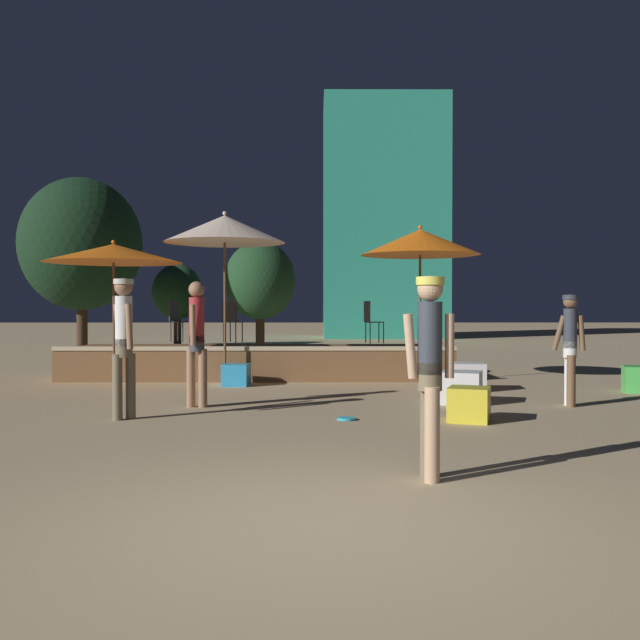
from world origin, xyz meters
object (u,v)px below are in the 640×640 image
(patio_umbrella_2, at_px, (420,242))
(background_tree_2, at_px, (83,265))
(cube_seat_4, at_px, (461,387))
(person_4, at_px, (570,344))
(cube_seat_0, at_px, (236,375))
(person_1, at_px, (430,364))
(person_3, at_px, (124,338))
(background_tree_1, at_px, (177,292))
(bistro_chair_2, at_px, (231,318))
(background_tree_0, at_px, (81,244))
(person_0, at_px, (197,337))
(cube_seat_1, at_px, (469,404))
(bistro_chair_1, at_px, (371,318))
(bistro_chair_0, at_px, (177,317))
(frisbee_disc, at_px, (347,419))
(background_tree_3, at_px, (260,281))
(patio_umbrella_0, at_px, (225,229))
(cube_seat_3, at_px, (639,379))
(cube_seat_2, at_px, (468,377))
(patio_umbrella_1, at_px, (114,254))

(patio_umbrella_2, relative_size, background_tree_2, 0.69)
(cube_seat_4, bearing_deg, person_4, -10.41)
(cube_seat_0, distance_m, person_1, 7.74)
(person_3, bearing_deg, background_tree_1, -118.49)
(bistro_chair_2, height_order, background_tree_0, background_tree_0)
(person_3, relative_size, background_tree_0, 0.36)
(patio_umbrella_2, height_order, person_0, patio_umbrella_2)
(background_tree_1, bearing_deg, cube_seat_0, -74.46)
(cube_seat_1, xyz_separation_m, person_4, (1.82, 1.40, 0.71))
(cube_seat_0, distance_m, background_tree_0, 9.69)
(patio_umbrella_2, relative_size, bistro_chair_1, 3.43)
(bistro_chair_0, xyz_separation_m, frisbee_disc, (3.52, -6.60, -1.23))
(bistro_chair_1, xyz_separation_m, background_tree_2, (-9.18, 9.39, 1.68))
(patio_umbrella_2, distance_m, background_tree_3, 9.20)
(cube_seat_0, bearing_deg, patio_umbrella_0, 130.06)
(bistro_chair_0, bearing_deg, background_tree_0, 56.93)
(patio_umbrella_0, bearing_deg, bistro_chair_1, 27.33)
(person_1, bearing_deg, person_3, -137.63)
(person_0, bearing_deg, bistro_chair_0, 112.05)
(frisbee_disc, bearing_deg, cube_seat_3, 29.79)
(cube_seat_1, distance_m, bistro_chair_1, 6.11)
(person_1, relative_size, background_tree_0, 0.34)
(background_tree_0, xyz_separation_m, background_tree_3, (5.11, 1.47, -1.01))
(patio_umbrella_2, height_order, person_4, patio_umbrella_2)
(patio_umbrella_2, bearing_deg, bistro_chair_1, 125.03)
(patio_umbrella_2, xyz_separation_m, bistro_chair_2, (-3.89, 1.56, -1.50))
(person_0, xyz_separation_m, person_1, (2.75, -4.44, -0.04))
(person_0, relative_size, person_1, 1.06)
(person_3, xyz_separation_m, background_tree_2, (-5.48, 15.17, 1.85))
(cube_seat_4, height_order, background_tree_1, background_tree_1)
(patio_umbrella_0, distance_m, cube_seat_4, 5.56)
(cube_seat_1, bearing_deg, cube_seat_2, 78.03)
(frisbee_disc, relative_size, background_tree_1, 0.08)
(cube_seat_3, bearing_deg, bistro_chair_0, 157.52)
(person_3, xyz_separation_m, background_tree_1, (-2.61, 17.10, 0.93))
(cube_seat_1, relative_size, person_0, 0.35)
(bistro_chair_2, bearing_deg, person_1, 128.57)
(patio_umbrella_1, relative_size, background_tree_1, 0.91)
(person_0, height_order, bistro_chair_0, person_0)
(patio_umbrella_2, distance_m, cube_seat_4, 3.93)
(cube_seat_0, distance_m, person_4, 6.03)
(patio_umbrella_1, distance_m, cube_seat_2, 7.17)
(bistro_chair_0, xyz_separation_m, background_tree_0, (-3.74, 4.90, 2.05))
(cube_seat_1, xyz_separation_m, background_tree_3, (-3.74, 13.10, 2.07))
(patio_umbrella_1, height_order, cube_seat_3, patio_umbrella_1)
(person_3, xyz_separation_m, person_4, (6.35, 1.22, -0.15))
(patio_umbrella_2, height_order, cube_seat_4, patio_umbrella_2)
(cube_seat_2, distance_m, cube_seat_3, 2.92)
(cube_seat_2, xyz_separation_m, background_tree_0, (-9.57, 8.22, 3.06))
(patio_umbrella_0, relative_size, cube_seat_2, 5.35)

